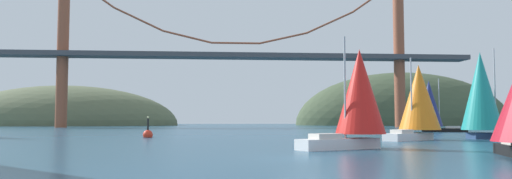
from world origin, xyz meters
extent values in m
plane|color=navy|center=(0.00, 0.00, 0.00)|extent=(360.00, 360.00, 0.00)
ellipsoid|color=#425138|center=(60.00, 135.00, 0.00)|extent=(75.54, 44.00, 36.78)
ellipsoid|color=#5B6647|center=(-55.00, 135.00, 0.00)|extent=(73.91, 44.00, 26.33)
cylinder|color=brown|center=(-43.25, 95.00, 19.48)|extent=(2.80, 2.80, 38.97)
cylinder|color=brown|center=(43.25, 95.00, 19.48)|extent=(2.80, 2.80, 38.97)
cube|color=#47474C|center=(0.00, 95.00, 18.27)|extent=(122.49, 6.00, 1.20)
cylinder|color=brown|center=(-24.71, 95.00, 27.41)|extent=(12.57, 0.50, 6.23)
cylinder|color=brown|center=(-12.36, 95.00, 23.08)|extent=(12.47, 0.50, 3.38)
cylinder|color=brown|center=(0.00, 95.00, 21.63)|extent=(12.36, 0.50, 0.50)
cylinder|color=brown|center=(12.36, 95.00, 23.08)|extent=(12.47, 0.50, 3.38)
cylinder|color=brown|center=(24.71, 95.00, 27.41)|extent=(12.57, 0.50, 6.23)
cube|color=black|center=(32.05, 48.62, 0.29)|extent=(7.01, 4.52, 0.58)
cube|color=beige|center=(33.18, 48.10, 0.76)|extent=(2.57, 2.16, 0.36)
cylinder|color=#B2B2B7|center=(31.43, 48.91, 4.61)|extent=(0.14, 0.14, 8.05)
cone|color=navy|center=(30.05, 49.55, 4.63)|extent=(5.49, 5.49, 7.48)
cube|color=white|center=(14.06, 19.74, 0.36)|extent=(6.09, 4.98, 0.71)
cube|color=beige|center=(13.14, 19.09, 0.89)|extent=(2.38, 2.20, 0.36)
cylinder|color=#B2B2B7|center=(14.58, 20.09, 4.41)|extent=(0.14, 0.14, 7.41)
cone|color=orange|center=(15.70, 20.89, 4.27)|extent=(5.64, 5.64, 6.52)
cube|color=white|center=(3.91, 7.19, 0.37)|extent=(6.33, 4.14, 0.73)
cube|color=beige|center=(2.89, 6.70, 0.91)|extent=(2.33, 1.95, 0.36)
cylinder|color=#B2B2B7|center=(4.47, 7.46, 4.28)|extent=(0.14, 0.14, 7.09)
cone|color=red|center=(5.71, 8.06, 4.04)|extent=(4.70, 4.70, 6.03)
cube|color=navy|center=(25.62, 22.90, 0.32)|extent=(7.20, 2.05, 0.63)
cylinder|color=#B2B2B7|center=(24.91, 22.88, 5.12)|extent=(0.14, 0.14, 8.96)
cone|color=teal|center=(23.33, 22.86, 5.06)|extent=(4.19, 4.19, 8.25)
sphere|color=red|center=(-12.18, 29.03, 0.30)|extent=(1.10, 1.10, 1.10)
cylinder|color=black|center=(-12.18, 29.03, 1.35)|extent=(0.20, 0.20, 1.60)
sphere|color=#F2EA99|center=(-12.18, 29.03, 2.27)|extent=(0.24, 0.24, 0.24)
camera|label=1|loc=(-4.26, -24.30, 2.06)|focal=32.80mm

